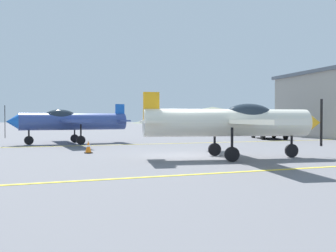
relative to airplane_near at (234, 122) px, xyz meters
name	(u,v)px	position (x,y,z in m)	size (l,w,h in m)	color
ground_plane	(190,157)	(-1.52, 1.08, -1.49)	(400.00, 400.00, 0.00)	slate
apron_line_near	(246,172)	(-1.52, -3.35, -1.49)	(80.00, 0.16, 0.01)	yellow
apron_line_far	(141,144)	(-1.52, 9.12, -1.49)	(80.00, 0.16, 0.01)	yellow
airplane_near	(234,122)	(0.00, 0.00, 0.00)	(7.76, 8.88, 2.66)	silver
airplane_mid	(70,121)	(-5.73, 11.27, 0.00)	(7.73, 8.88, 2.66)	#33478C
car_sedan	(269,129)	(10.18, 12.06, -0.65)	(3.03, 4.65, 1.62)	black
traffic_cone_front	(88,147)	(-5.35, 4.23, -1.21)	(0.36, 0.36, 0.59)	black
hill_centerleft	(213,115)	(63.55, 129.07, 2.17)	(73.39, 73.39, 7.33)	slate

